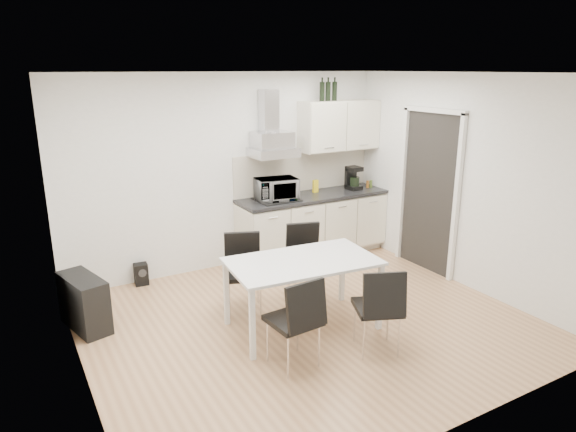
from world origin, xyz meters
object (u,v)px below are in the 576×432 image
Objects in this scene: dining_table at (303,267)px; chair_near_right at (377,308)px; chair_near_left at (293,321)px; guitar_amp at (84,303)px; chair_far_right at (306,263)px; floor_speaker at (141,274)px; chair_far_left at (244,275)px; kitchenette at (314,200)px.

dining_table is 0.88m from chair_near_right.
guitar_amp is (-1.54, 1.69, -0.15)m from chair_near_left.
chair_far_right is 1.00× the size of chair_near_right.
chair_near_right is (0.37, -0.76, -0.24)m from dining_table.
chair_far_right is 1.45m from chair_near_left.
floor_speaker is (-1.61, 1.36, -0.30)m from chair_far_right.
chair_far_left and chair_near_left have the same top height.
guitar_amp is at bearing -168.38° from kitchenette.
chair_far_left is 1.58m from chair_near_right.
guitar_amp is (-2.41, 0.52, -0.15)m from chair_far_right.
kitchenette reaches higher than chair_far_left.
chair_near_right is at bearing -53.70° from floor_speaker.
dining_table is 0.77m from chair_near_left.
dining_table is 1.80× the size of chair_near_right.
floor_speaker is (0.80, 0.84, -0.15)m from guitar_amp.
chair_far_right is at bearing -161.40° from chair_far_left.
chair_far_left is 3.19× the size of floor_speaker.
chair_near_left is (-1.73, -2.36, -0.39)m from kitchenette.
chair_far_right is 1.00× the size of chair_near_left.
chair_near_left is (-0.07, -1.21, 0.00)m from chair_far_left.
chair_near_left is at bearing -61.92° from guitar_amp.
guitar_amp reaches higher than floor_speaker.
chair_near_right is 3.02m from guitar_amp.
chair_far_right is at bearing -125.87° from kitchenette.
chair_far_left is at bearing -145.15° from kitchenette.
kitchenette is at bearing -2.62° from guitar_amp.
chair_far_right reaches higher than floor_speaker.
chair_near_left reaches higher than floor_speaker.
dining_table is at bearing -43.45° from guitar_amp.
kitchenette is 9.13× the size of floor_speaker.
dining_table is at bearing -52.28° from floor_speaker.
chair_near_right is at bearing -58.69° from dining_table.
chair_near_right is at bearing -52.61° from guitar_amp.
chair_far_right is 3.19× the size of floor_speaker.
floor_speaker is at bearing 102.04° from chair_near_left.
chair_far_right is (0.41, 0.59, -0.24)m from dining_table.
chair_far_right and chair_near_left have the same top height.
dining_table is 0.77m from chair_far_left.
chair_near_left is 1.20× the size of guitar_amp.
chair_far_left and chair_far_right have the same top height.
chair_far_right is (0.79, -0.04, 0.00)m from chair_far_left.
floor_speaker is at bearing 126.58° from dining_table.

